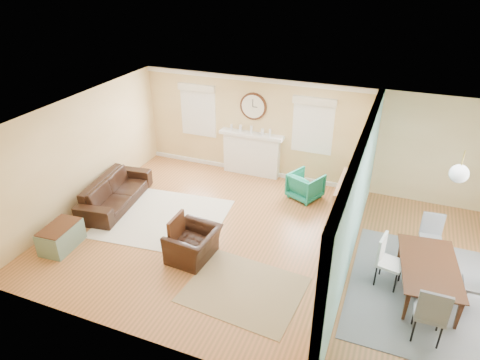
% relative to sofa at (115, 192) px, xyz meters
% --- Properties ---
extents(floor, '(9.00, 9.00, 0.00)m').
position_rel_sofa_xyz_m(floor, '(3.90, -0.22, -0.32)').
color(floor, '#8F5D31').
rests_on(floor, ground).
extents(wall_back, '(9.00, 0.02, 2.60)m').
position_rel_sofa_xyz_m(wall_back, '(3.90, 2.78, 0.98)').
color(wall_back, tan).
rests_on(wall_back, ground).
extents(wall_front, '(9.00, 0.02, 2.60)m').
position_rel_sofa_xyz_m(wall_front, '(3.90, -3.22, 0.98)').
color(wall_front, tan).
rests_on(wall_front, ground).
extents(wall_left, '(0.02, 6.00, 2.60)m').
position_rel_sofa_xyz_m(wall_left, '(-0.60, -0.22, 0.98)').
color(wall_left, tan).
rests_on(wall_left, ground).
extents(ceiling, '(9.00, 6.00, 0.02)m').
position_rel_sofa_xyz_m(ceiling, '(3.90, -0.22, 2.28)').
color(ceiling, white).
rests_on(ceiling, wall_back).
extents(partition, '(0.17, 6.00, 2.60)m').
position_rel_sofa_xyz_m(partition, '(5.41, 0.06, 1.04)').
color(partition, tan).
rests_on(partition, ground).
extents(fireplace, '(1.70, 0.30, 1.17)m').
position_rel_sofa_xyz_m(fireplace, '(2.40, 2.66, 0.28)').
color(fireplace, white).
rests_on(fireplace, ground).
extents(wall_clock, '(0.70, 0.07, 0.70)m').
position_rel_sofa_xyz_m(wall_clock, '(2.40, 2.75, 1.53)').
color(wall_clock, '#4C2815').
rests_on(wall_clock, wall_back).
extents(window_left, '(1.05, 0.13, 1.42)m').
position_rel_sofa_xyz_m(window_left, '(0.85, 2.73, 1.34)').
color(window_left, white).
rests_on(window_left, wall_back).
extents(window_right, '(1.05, 0.13, 1.42)m').
position_rel_sofa_xyz_m(window_right, '(3.95, 2.73, 1.34)').
color(window_right, white).
rests_on(window_right, wall_back).
extents(pendant, '(0.30, 0.30, 0.55)m').
position_rel_sofa_xyz_m(pendant, '(6.90, -0.22, 1.88)').
color(pendant, gold).
rests_on(pendant, ceiling).
extents(rug_cream, '(2.87, 2.55, 0.01)m').
position_rel_sofa_xyz_m(rug_cream, '(1.35, -0.15, -0.31)').
color(rug_cream, beige).
rests_on(rug_cream, floor).
extents(rug_jute, '(2.09, 1.76, 0.01)m').
position_rel_sofa_xyz_m(rug_jute, '(3.86, -1.63, -0.32)').
color(rug_jute, '#9F8460').
rests_on(rug_jute, floor).
extents(rug_grey, '(2.55, 3.18, 0.01)m').
position_rel_sofa_xyz_m(rug_grey, '(6.82, -0.52, -0.31)').
color(rug_grey, slate).
rests_on(rug_grey, floor).
extents(sofa, '(1.14, 2.29, 0.64)m').
position_rel_sofa_xyz_m(sofa, '(0.00, 0.00, 0.00)').
color(sofa, black).
rests_on(sofa, floor).
extents(eames_chair, '(0.90, 1.01, 0.62)m').
position_rel_sofa_xyz_m(eames_chair, '(2.62, -1.14, -0.01)').
color(eames_chair, black).
rests_on(eames_chair, floor).
extents(green_chair, '(0.92, 0.93, 0.65)m').
position_rel_sofa_xyz_m(green_chair, '(4.05, 1.93, 0.00)').
color(green_chair, '#106A50').
rests_on(green_chair, floor).
extents(trunk, '(0.59, 0.90, 0.50)m').
position_rel_sofa_xyz_m(trunk, '(0.01, -1.81, -0.07)').
color(trunk, slate).
rests_on(trunk, floor).
extents(credenza, '(0.49, 1.45, 0.80)m').
position_rel_sofa_xyz_m(credenza, '(5.11, 1.59, 0.08)').
color(credenza, '#956949').
rests_on(credenza, floor).
extents(tv, '(0.24, 1.01, 0.58)m').
position_rel_sofa_xyz_m(tv, '(5.09, 1.59, 0.77)').
color(tv, black).
rests_on(tv, credenza).
extents(garden_stool, '(0.35, 0.35, 0.52)m').
position_rel_sofa_xyz_m(garden_stool, '(5.17, 0.41, -0.06)').
color(garden_stool, white).
rests_on(garden_stool, floor).
extents(potted_plant, '(0.47, 0.49, 0.43)m').
position_rel_sofa_xyz_m(potted_plant, '(5.17, 0.41, 0.41)').
color(potted_plant, '#337F33').
rests_on(potted_plant, garden_stool).
extents(dining_table, '(1.13, 1.78, 0.59)m').
position_rel_sofa_xyz_m(dining_table, '(6.82, -0.52, -0.02)').
color(dining_table, '#4C2815').
rests_on(dining_table, floor).
extents(dining_chair_n, '(0.44, 0.44, 0.91)m').
position_rel_sofa_xyz_m(dining_chair_n, '(6.83, 0.53, 0.21)').
color(dining_chair_n, slate).
rests_on(dining_chair_n, floor).
extents(dining_chair_s, '(0.45, 0.45, 1.02)m').
position_rel_sofa_xyz_m(dining_chair_s, '(6.81, -1.57, 0.28)').
color(dining_chair_s, slate).
rests_on(dining_chair_s, floor).
extents(dining_chair_w, '(0.50, 0.50, 0.96)m').
position_rel_sofa_xyz_m(dining_chair_w, '(6.17, -0.54, 0.24)').
color(dining_chair_w, white).
rests_on(dining_chair_w, floor).
extents(dining_chair_e, '(0.44, 0.44, 0.98)m').
position_rel_sofa_xyz_m(dining_chair_e, '(7.55, -0.61, 0.25)').
color(dining_chair_e, slate).
rests_on(dining_chair_e, floor).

